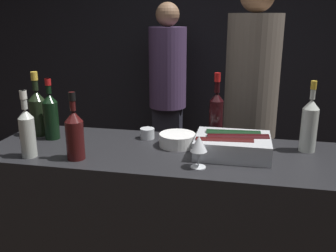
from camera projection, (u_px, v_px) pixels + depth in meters
name	position (u px, v px, depth m)	size (l,w,h in m)	color
wall_back_chalkboard	(210.00, 37.00, 3.71)	(6.40, 0.06, 2.80)	black
bar_counter	(167.00, 236.00, 1.99)	(1.80, 0.60, 0.96)	black
ice_bin_with_bottles	(232.00, 144.00, 1.79)	(0.35, 0.28, 0.11)	#B7BABF
bowl_white	(177.00, 139.00, 1.91)	(0.19, 0.19, 0.06)	white
wine_glass	(199.00, 145.00, 1.62)	(0.08, 0.08, 0.15)	silver
candle_votive	(147.00, 133.00, 2.03)	(0.08, 0.08, 0.06)	silver
rose_wine_bottle	(309.00, 124.00, 1.81)	(0.08, 0.08, 0.35)	#B2B7AD
red_wine_bottle_black_foil	(75.00, 133.00, 1.71)	(0.08, 0.08, 0.32)	#380F0F
red_wine_bottle_burgundy	(51.00, 115.00, 2.00)	(0.08, 0.08, 0.33)	black
champagne_bottle	(38.00, 111.00, 2.06)	(0.09, 0.09, 0.35)	black
white_wine_bottle	(27.00, 130.00, 1.74)	(0.07, 0.07, 0.32)	#B2B7AD
red_wine_bottle_tall	(216.00, 113.00, 1.98)	(0.07, 0.07, 0.36)	black
person_in_hoodie	(250.00, 108.00, 2.42)	(0.34, 0.34, 1.83)	black
person_blond_tee	(168.00, 88.00, 3.44)	(0.34, 0.34, 1.72)	black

